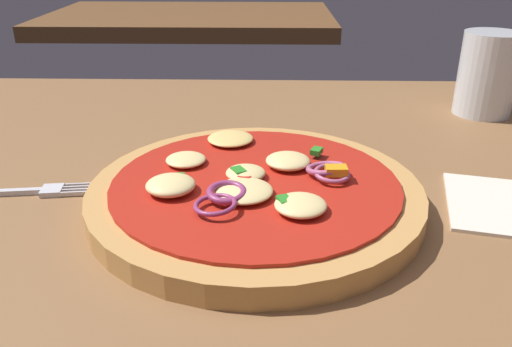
% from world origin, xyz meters
% --- Properties ---
extents(dining_table, '(1.27, 0.84, 0.04)m').
position_xyz_m(dining_table, '(0.00, 0.00, 0.02)').
color(dining_table, brown).
rests_on(dining_table, ground).
extents(pizza, '(0.28, 0.28, 0.03)m').
position_xyz_m(pizza, '(0.01, 0.01, 0.05)').
color(pizza, tan).
rests_on(pizza, dining_table).
extents(fork, '(0.19, 0.04, 0.01)m').
position_xyz_m(fork, '(-0.22, 0.02, 0.04)').
color(fork, silver).
rests_on(fork, dining_table).
extents(beer_glass, '(0.07, 0.07, 0.10)m').
position_xyz_m(beer_glass, '(0.29, 0.26, 0.08)').
color(beer_glass, silver).
rests_on(beer_glass, dining_table).
extents(background_table, '(0.79, 0.49, 0.04)m').
position_xyz_m(background_table, '(-0.21, 1.14, 0.02)').
color(background_table, brown).
rests_on(background_table, ground).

